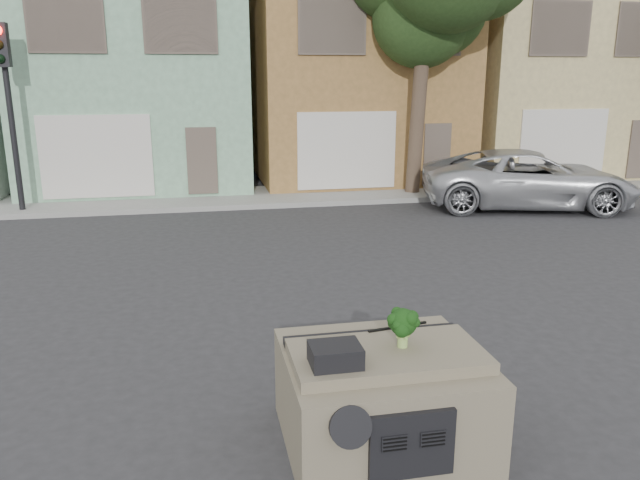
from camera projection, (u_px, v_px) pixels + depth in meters
name	position (u px, v px, depth m)	size (l,w,h in m)	color
ground_plane	(323.00, 331.00, 9.46)	(120.00, 120.00, 0.00)	#303033
sidewalk	(254.00, 197.00, 19.38)	(40.00, 3.00, 0.15)	gray
townhouse_mint	(138.00, 74.00, 21.54)	(7.20, 8.20, 7.55)	#85B592
townhouse_tan	(349.00, 74.00, 22.98)	(7.20, 8.20, 7.55)	olive
townhouse_beige	(534.00, 74.00, 24.43)	(7.20, 8.20, 7.55)	tan
silver_pickup	(526.00, 208.00, 18.22)	(2.78, 6.03, 1.68)	silver
traffic_signal	(11.00, 122.00, 16.54)	(0.40, 0.40, 5.10)	black
tree_near	(420.00, 58.00, 18.60)	(4.40, 4.00, 8.50)	#243D18
car_dashboard	(382.00, 394.00, 6.47)	(2.00, 1.80, 1.12)	#746A55
instrument_hump	(335.00, 355.00, 5.86)	(0.48, 0.38, 0.20)	black
wiper_arm	(398.00, 327.00, 6.74)	(0.70, 0.03, 0.02)	black
broccoli	(403.00, 328.00, 6.22)	(0.34, 0.34, 0.41)	black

